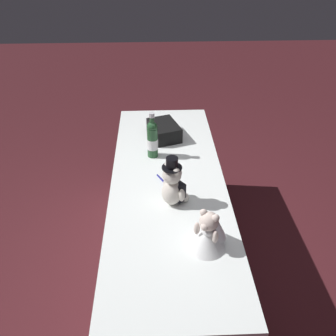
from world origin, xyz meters
The scene contains 7 objects.
ground_plane centered at (0.00, 0.00, 0.00)m, with size 12.00×12.00×0.00m, color #47191E.
reception_table centered at (0.00, 0.00, 0.39)m, with size 2.04×0.70×0.78m, color white.
teddy_bear_groom centered at (0.20, 0.02, 0.90)m, with size 0.16×0.16×0.30m.
teddy_bear_bride centered at (0.54, 0.18, 0.88)m, with size 0.23×0.22×0.23m.
champagne_bottle centered at (-0.30, -0.09, 0.92)m, with size 0.07×0.07×0.32m.
signing_pen centered at (0.00, -0.03, 0.79)m, with size 0.14×0.08×0.01m.
gift_case_black centered at (-0.56, -0.01, 0.84)m, with size 0.31×0.26×0.11m.
Camera 1 is at (1.82, -0.08, 2.12)m, focal length 39.20 mm.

